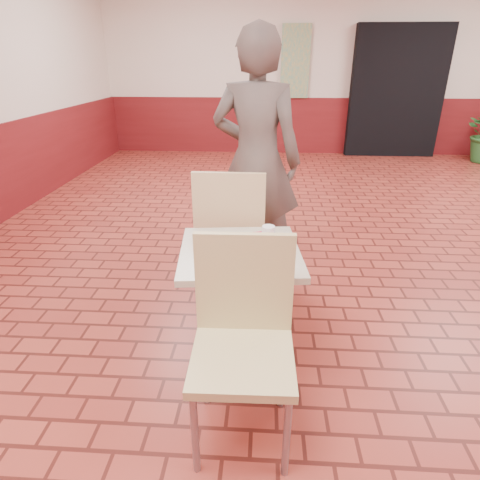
# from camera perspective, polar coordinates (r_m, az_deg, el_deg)

# --- Properties ---
(room_shell) EXTENTS (8.01, 10.01, 3.01)m
(room_shell) POSITION_cam_1_polar(r_m,az_deg,el_deg) (3.01, 26.44, 19.25)
(room_shell) COLOR maroon
(room_shell) RESTS_ON ground
(wainscot_band) EXTENTS (8.00, 10.00, 1.00)m
(wainscot_band) POSITION_cam_1_polar(r_m,az_deg,el_deg) (3.21, 23.17, 1.43)
(wainscot_band) COLOR maroon
(wainscot_band) RESTS_ON ground
(corridor_doorway) EXTENTS (1.60, 0.22, 2.20)m
(corridor_doorway) POSITION_cam_1_polar(r_m,az_deg,el_deg) (8.03, 21.35, 18.92)
(corridor_doorway) COLOR black
(corridor_doorway) RESTS_ON ground
(promo_poster) EXTENTS (0.50, 0.03, 1.20)m
(promo_poster) POSITION_cam_1_polar(r_m,az_deg,el_deg) (7.75, 7.88, 23.81)
(promo_poster) COLOR gray
(promo_poster) RESTS_ON wainscot_band
(main_table) EXTENTS (0.65, 0.65, 0.69)m
(main_table) POSITION_cam_1_polar(r_m,az_deg,el_deg) (2.31, 0.00, -6.46)
(main_table) COLOR beige
(main_table) RESTS_ON ground
(chair_main_front) EXTENTS (0.45, 0.45, 0.96)m
(chair_main_front) POSITION_cam_1_polar(r_m,az_deg,el_deg) (1.82, 0.46, -12.97)
(chair_main_front) COLOR #CEB97C
(chair_main_front) RESTS_ON ground
(chair_main_back) EXTENTS (0.47, 0.47, 1.01)m
(chair_main_back) POSITION_cam_1_polar(r_m,az_deg,el_deg) (2.77, -1.28, 1.29)
(chair_main_back) COLOR #D8B981
(chair_main_back) RESTS_ON ground
(customer) EXTENTS (0.77, 0.59, 1.88)m
(customer) POSITION_cam_1_polar(r_m,az_deg,el_deg) (3.10, 2.32, 11.18)
(customer) COLOR brown
(customer) RESTS_ON ground
(serving_tray) EXTENTS (0.44, 0.34, 0.03)m
(serving_tray) POSITION_cam_1_polar(r_m,az_deg,el_deg) (2.19, -0.00, -1.11)
(serving_tray) COLOR #E9113D
(serving_tray) RESTS_ON main_table
(ring_donut) EXTENTS (0.10, 0.10, 0.03)m
(ring_donut) POSITION_cam_1_polar(r_m,az_deg,el_deg) (2.26, -2.25, 0.51)
(ring_donut) COLOR gold
(ring_donut) RESTS_ON serving_tray
(long_john_donut) EXTENTS (0.15, 0.07, 0.04)m
(long_john_donut) POSITION_cam_1_polar(r_m,az_deg,el_deg) (2.17, 1.27, -0.43)
(long_john_donut) COLOR #E88F44
(long_john_donut) RESTS_ON serving_tray
(paper_cup) EXTENTS (0.07, 0.07, 0.09)m
(paper_cup) POSITION_cam_1_polar(r_m,az_deg,el_deg) (2.22, 4.05, 0.90)
(paper_cup) COLOR white
(paper_cup) RESTS_ON serving_tray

